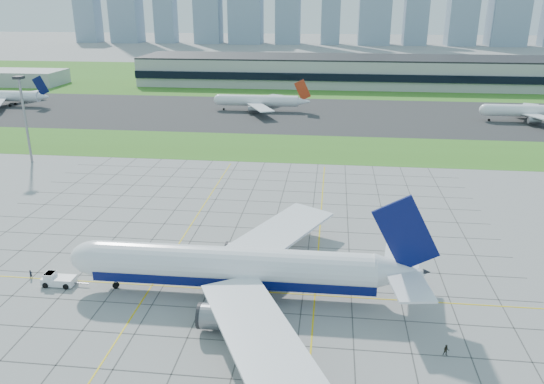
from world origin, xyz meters
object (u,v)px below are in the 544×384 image
object	(u,v)px
crew_far	(446,350)
distant_jet_0	(7,96)
light_mast	(24,109)
crew_near	(31,274)
distant_jet_2	(533,111)
airliner	(236,267)
distant_jet_1	(259,101)
pushback_tug	(57,280)

from	to	relation	value
crew_far	distant_jet_0	distance (m)	233.29
light_mast	crew_near	size ratio (longest dim) A/B	15.92
light_mast	distant_jet_2	world-z (taller)	light_mast
airliner	distant_jet_2	distance (m)	171.63
light_mast	airliner	distance (m)	102.23
distant_jet_1	distant_jet_2	size ratio (longest dim) A/B	1.00
distant_jet_2	light_mast	bearing A→B (deg)	-156.00
pushback_tug	distant_jet_0	world-z (taller)	distant_jet_0
crew_far	crew_near	bearing A→B (deg)	173.82
light_mast	crew_far	distance (m)	134.63
airliner	distant_jet_2	size ratio (longest dim) A/B	1.43
crew_near	pushback_tug	bearing A→B (deg)	-88.31
distant_jet_0	distant_jet_2	size ratio (longest dim) A/B	1.00
light_mast	airliner	world-z (taller)	light_mast
distant_jet_2	crew_far	bearing A→B (deg)	-111.78
airliner	crew_near	bearing A→B (deg)	177.60
crew_near	distant_jet_2	xyz separation A→B (m)	(130.86, 142.29, 3.68)
distant_jet_2	distant_jet_0	bearing A→B (deg)	177.93
airliner	distant_jet_2	world-z (taller)	airliner
pushback_tug	distant_jet_2	distance (m)	190.68
distant_jet_1	airliner	bearing A→B (deg)	-83.55
airliner	distant_jet_0	bearing A→B (deg)	131.22
light_mast	pushback_tug	world-z (taller)	light_mast
crew_far	pushback_tug	bearing A→B (deg)	174.17
light_mast	crew_far	world-z (taller)	light_mast
light_mast	distant_jet_2	xyz separation A→B (m)	(168.93, 75.20, -11.69)
crew_far	distant_jet_2	bearing A→B (deg)	73.36
airliner	distant_jet_1	world-z (taller)	airliner
distant_jet_1	distant_jet_2	distance (m)	111.62
distant_jet_0	distant_jet_2	xyz separation A→B (m)	(227.98, -8.24, 0.00)
airliner	distant_jet_2	xyz separation A→B (m)	(93.85, 143.69, -0.69)
pushback_tug	distant_jet_2	world-z (taller)	distant_jet_2
distant_jet_2	airliner	bearing A→B (deg)	-123.15
light_mast	crew_far	size ratio (longest dim) A/B	15.31
distant_jet_1	light_mast	bearing A→B (deg)	-124.18
light_mast	crew_near	world-z (taller)	light_mast
crew_near	distant_jet_1	xyz separation A→B (m)	(19.68, 152.11, 3.68)
light_mast	airliner	size ratio (longest dim) A/B	0.42
pushback_tug	crew_near	world-z (taller)	pushback_tug
airliner	distant_jet_1	size ratio (longest dim) A/B	1.43
light_mast	airliner	xyz separation A→B (m)	(75.08, -68.50, -11.00)
light_mast	pushback_tug	size ratio (longest dim) A/B	3.17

